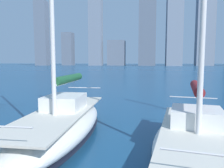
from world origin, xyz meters
name	(u,v)px	position (x,y,z in m)	size (l,w,h in m)	color
city_skyline	(160,34)	(-9.26, -159.45, 22.53)	(162.48, 22.67, 54.56)	slate
sailboat_maroon	(197,139)	(-2.72, -5.81, 0.62)	(3.61, 7.16, 12.34)	white
sailboat_forest	(61,123)	(2.10, -6.66, 0.67)	(2.58, 7.91, 10.65)	white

